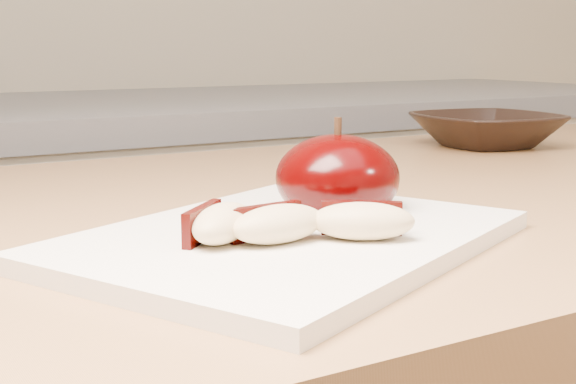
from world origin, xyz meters
TOP-DOWN VIEW (x-y plane):
  - cutting_board at (-0.07, 0.36)m, footprint 0.35×0.31m
  - apple_half at (-0.00, 0.40)m, footprint 0.12×0.12m
  - apple_wedge_a at (-0.12, 0.36)m, footprint 0.07×0.07m
  - apple_wedge_b at (-0.09, 0.34)m, footprint 0.07×0.04m
  - apple_wedge_c at (-0.04, 0.32)m, footprint 0.07×0.06m
  - bowl at (0.42, 0.67)m, footprint 0.19×0.19m

SIDE VIEW (x-z plane):
  - cutting_board at x=-0.07m, z-range 0.90..0.91m
  - bowl at x=0.42m, z-range 0.90..0.94m
  - apple_wedge_a at x=-0.12m, z-range 0.91..0.93m
  - apple_wedge_b at x=-0.09m, z-range 0.91..0.93m
  - apple_wedge_c at x=-0.04m, z-range 0.91..0.93m
  - apple_half at x=0.00m, z-range 0.90..0.97m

